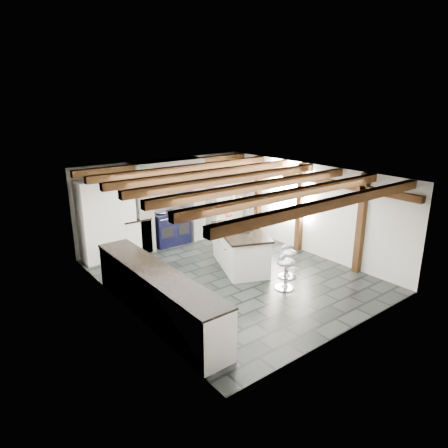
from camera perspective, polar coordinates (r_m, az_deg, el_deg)
ground at (r=9.11m, az=1.05°, el=-7.33°), size 6.00×6.00×0.00m
room_shell at (r=9.51m, az=-7.15°, el=0.46°), size 6.00×6.03×6.00m
range_cooker at (r=11.02m, az=-7.69°, el=-0.47°), size 1.00×0.63×0.99m
kitchen_island at (r=9.40m, az=2.32°, el=-3.48°), size 1.58×2.06×1.21m
bar_stool_near at (r=8.98m, az=9.10°, el=-4.77°), size 0.44×0.44×0.74m
bar_stool_far at (r=8.43m, az=8.71°, el=-6.19°), size 0.46×0.46×0.75m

